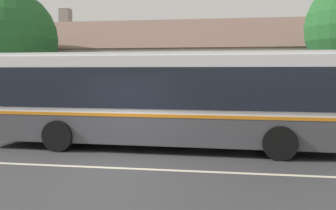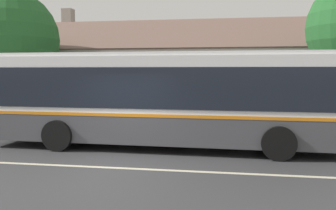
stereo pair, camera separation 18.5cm
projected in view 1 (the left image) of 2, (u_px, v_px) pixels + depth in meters
ground_plane at (111, 168)px, 9.90m from camera, size 300.00×300.00×0.00m
sidewalk_far at (154, 130)px, 15.79m from camera, size 60.00×3.00×0.15m
lane_divider_stripe at (111, 168)px, 9.90m from camera, size 60.00×0.16×0.01m
community_building at (145, 80)px, 24.09m from camera, size 21.70×10.90×6.80m
transit_bus at (165, 97)px, 12.44m from camera, size 11.79×2.94×3.14m
street_tree_secondary at (10, 42)px, 17.47m from camera, size 4.62×4.62×6.35m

